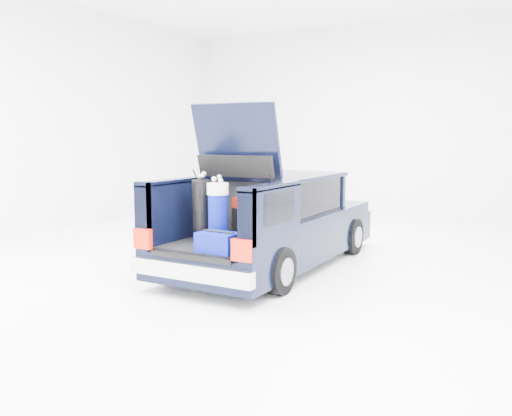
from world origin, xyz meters
The scene contains 6 objects.
ground centered at (0.00, 0.00, 0.00)m, with size 14.00×14.00×0.00m, color white.
car centered at (0.00, 0.11, 0.67)m, with size 1.87×4.65×2.47m.
red_suitcase centered at (0.33, -1.28, 0.91)m, with size 0.44×0.36×0.65m.
black_golf_bag centered at (-0.30, -1.44, 1.03)m, with size 0.31×0.33×0.94m.
blue_golf_bag centered at (0.03, -1.57, 1.02)m, with size 0.33×0.33×0.93m.
blue_duffel centered at (0.25, -1.90, 0.72)m, with size 0.53×0.36×0.27m.
Camera 1 is at (3.86, -7.41, 2.01)m, focal length 38.00 mm.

